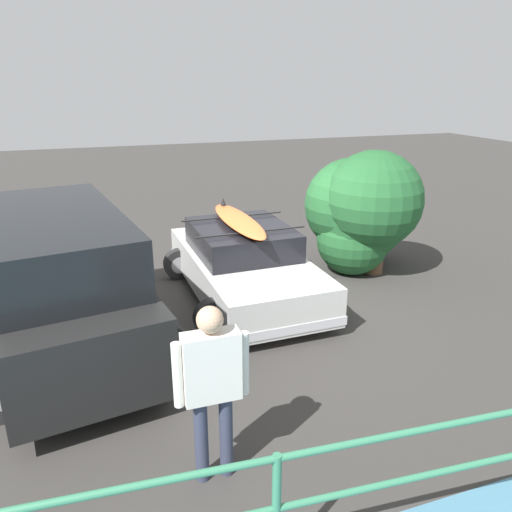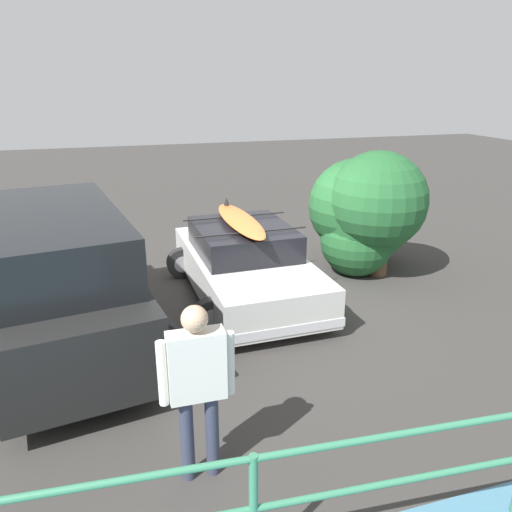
# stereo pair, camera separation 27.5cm
# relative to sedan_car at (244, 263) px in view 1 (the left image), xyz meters

# --- Properties ---
(ground_plane) EXTENTS (44.00, 44.00, 0.02)m
(ground_plane) POSITION_rel_sedan_car_xyz_m (-0.28, 0.05, -0.61)
(ground_plane) COLOR #383533
(ground_plane) RESTS_ON ground
(sedan_car) EXTENTS (2.47, 3.96, 1.53)m
(sedan_car) POSITION_rel_sedan_car_xyz_m (0.00, 0.00, 0.00)
(sedan_car) COLOR silver
(sedan_car) RESTS_ON ground
(suv_car) EXTENTS (3.00, 4.84, 1.99)m
(suv_car) POSITION_rel_sedan_car_xyz_m (2.92, 0.91, 0.42)
(suv_car) COLOR black
(suv_car) RESTS_ON ground
(person_bystander) EXTENTS (0.70, 0.24, 1.81)m
(person_bystander) POSITION_rel_sedan_car_xyz_m (1.57, 4.00, 0.49)
(person_bystander) COLOR #33384C
(person_bystander) RESTS_ON ground
(railing_fence) EXTENTS (9.54, 0.70, 1.10)m
(railing_fence) POSITION_rel_sedan_car_xyz_m (1.37, 5.10, 0.15)
(railing_fence) COLOR #387F5B
(railing_fence) RESTS_ON ground
(bush_near_left) EXTENTS (2.26, 2.35, 2.45)m
(bush_near_left) POSITION_rel_sedan_car_xyz_m (-2.59, -0.44, 0.64)
(bush_near_left) COLOR brown
(bush_near_left) RESTS_ON ground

